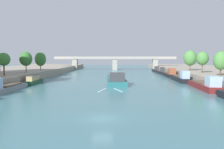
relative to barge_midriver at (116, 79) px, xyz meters
The scene contains 18 objects.
ground_plane 38.63m from the barge_midriver, 92.03° to the right, with size 400.00×400.00×0.00m, color #42757F.
quay_left 46.20m from the barge_midriver, 159.19° to the left, with size 36.00×170.00×2.48m, color gray.
barge_midriver is the anchor object (origin of this frame).
wake_behind_barge 15.13m from the barge_midriver, 94.61° to the right, with size 5.59×6.03×0.03m.
moored_boat_left_end 29.67m from the barge_midriver, 142.38° to the right, with size 2.64×15.59×3.26m.
moored_boat_left_gap_after 23.24m from the barge_midriver, behind, with size 2.19×10.38×2.48m.
moored_boat_right_second 24.53m from the barge_midriver, 32.14° to the right, with size 3.92×16.44×3.43m.
moored_boat_right_downstream 20.31m from the barge_midriver, 11.82° to the left, with size 3.21×15.62×3.52m.
moored_boat_right_gap_after 29.02m from the barge_midriver, 45.89° to the left, with size 3.05×14.69×3.45m.
moored_boat_right_upstream 41.50m from the barge_midriver, 61.40° to the left, with size 2.26×11.75×3.08m.
moored_boat_right_lone 55.14m from the barge_midriver, 68.72° to the left, with size 3.00×13.06×2.96m.
tree_left_second 31.20m from the barge_midriver, 169.43° to the right, with size 3.37×3.37×6.15m.
tree_left_past_mid 30.64m from the barge_midriver, 166.80° to the left, with size 4.00×4.00×6.74m.
tree_left_end_of_row 37.06m from the barge_midriver, 143.99° to the left, with size 4.26×4.26×6.91m.
tree_right_by_lamp 28.79m from the barge_midriver, ahead, with size 3.86×3.86×6.53m.
tree_right_second 28.48m from the barge_midriver, 13.22° to the left, with size 3.73×3.73×6.74m.
tree_right_third 34.46m from the barge_midriver, 35.73° to the left, with size 4.79×4.79×7.55m.
bridge_far 69.00m from the barge_midriver, 91.14° to the left, with size 71.64×4.40×7.90m.
Camera 1 is at (1.93, -26.74, 7.36)m, focal length 36.15 mm.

